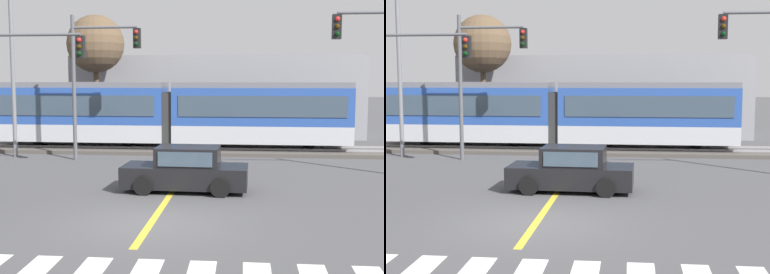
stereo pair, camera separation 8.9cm
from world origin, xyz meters
The scene contains 12 objects.
ground_plane centered at (0.00, 0.00, 0.00)m, with size 200.00×200.00×0.00m, color #474749.
track_bed centered at (0.00, 14.22, 0.09)m, with size 120.00×4.00×0.18m, color #4C4742.
rail_near centered at (0.00, 13.50, 0.23)m, with size 120.00×0.08×0.10m, color #939399.
rail_far centered at (0.00, 14.94, 0.23)m, with size 120.00×0.08×0.10m, color #939399.
light_rail_tram centered at (-1.59, 14.21, 2.05)m, with size 18.50×2.64×3.43m.
lane_centre_line centered at (0.00, 5.02, 0.00)m, with size 0.20×14.40×0.01m, color gold.
sedan_crossing centered at (0.44, 4.17, 0.70)m, with size 4.24×1.99×1.52m.
traffic_light_far_left centered at (-4.54, 10.58, 4.30)m, with size 3.25×0.38×6.69m.
traffic_light_mid_left centered at (-6.76, 7.51, 4.00)m, with size 4.25×0.38×6.04m.
street_lamp_west centered at (-8.59, 11.19, 5.58)m, with size 2.12×0.28×9.98m.
bare_tree_west centered at (-6.60, 17.88, 5.82)m, with size 3.43×3.43×7.57m.
building_backdrop_far centered at (0.36, 23.00, 2.64)m, with size 18.83×6.00×5.27m, color gray.
Camera 2 is at (2.63, -13.53, 3.80)m, focal length 50.00 mm.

